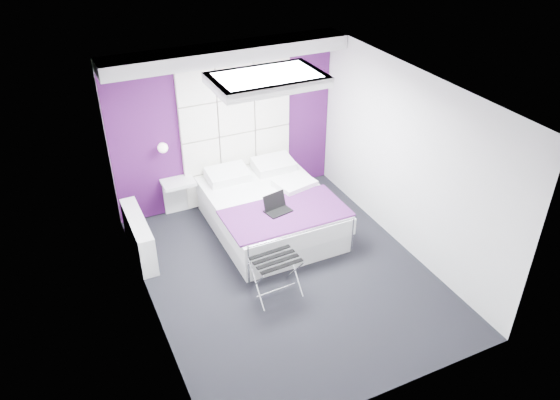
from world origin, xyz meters
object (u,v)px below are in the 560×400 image
bed (270,211)px  luggage_rack (276,277)px  nightstand (178,182)px  radiator (139,236)px  wall_lamp (162,147)px  laptop (277,206)px

bed → luggage_rack: bearing=-111.6°
nightstand → luggage_rack: (0.57, -2.32, -0.31)m
radiator → nightstand: (0.80, 0.72, 0.30)m
bed → luggage_rack: size_ratio=3.62×
wall_lamp → luggage_rack: bearing=-72.7°
nightstand → laptop: size_ratio=1.40×
radiator → luggage_rack: size_ratio=2.07×
laptop → luggage_rack: bearing=-127.1°
wall_lamp → luggage_rack: 2.65m
luggage_rack → laptop: size_ratio=1.65×
radiator → bed: bed is taller
radiator → laptop: laptop is taller
luggage_rack → radiator: bearing=127.5°
wall_lamp → nightstand: wall_lamp is taller
wall_lamp → nightstand: 0.64m
wall_lamp → nightstand: bearing=-13.7°
radiator → bed: 1.94m
wall_lamp → laptop: 1.92m
nightstand → laptop: bearing=-52.2°
luggage_rack → laptop: (0.47, 0.98, 0.37)m
wall_lamp → laptop: bearing=-48.9°
wall_lamp → bed: wall_lamp is taller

